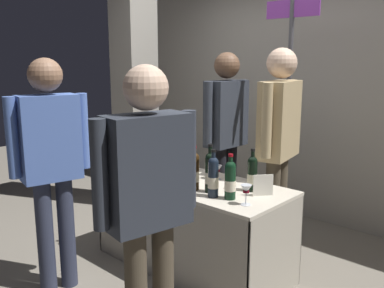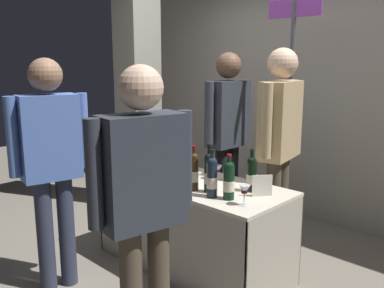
# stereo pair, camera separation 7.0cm
# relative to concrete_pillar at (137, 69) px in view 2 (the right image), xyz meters

# --- Properties ---
(ground_plane) EXTENTS (12.00, 12.00, 0.00)m
(ground_plane) POSITION_rel_concrete_pillar_xyz_m (1.55, -0.72, -1.58)
(ground_plane) COLOR gray
(back_partition) EXTENTS (6.15, 0.12, 2.59)m
(back_partition) POSITION_rel_concrete_pillar_xyz_m (1.55, 0.98, -0.28)
(back_partition) COLOR #9E998E
(back_partition) RESTS_ON ground_plane
(concrete_pillar) EXTENTS (0.38, 0.38, 3.15)m
(concrete_pillar) POSITION_rel_concrete_pillar_xyz_m (0.00, 0.00, 0.00)
(concrete_pillar) COLOR gray
(concrete_pillar) RESTS_ON ground_plane
(tasting_table) EXTENTS (1.59, 0.69, 0.73)m
(tasting_table) POSITION_rel_concrete_pillar_xyz_m (1.55, -0.72, -1.07)
(tasting_table) COLOR beige
(tasting_table) RESTS_ON ground_plane
(featured_wine_bottle) EXTENTS (0.07, 0.07, 0.33)m
(featured_wine_bottle) POSITION_rel_concrete_pillar_xyz_m (1.71, -0.88, -0.70)
(featured_wine_bottle) COLOR #38230F
(featured_wine_bottle) RESTS_ON tasting_table
(display_bottle_0) EXTENTS (0.08, 0.08, 0.36)m
(display_bottle_0) POSITION_rel_concrete_pillar_xyz_m (1.83, -0.84, -0.69)
(display_bottle_0) COLOR black
(display_bottle_0) RESTS_ON tasting_table
(display_bottle_1) EXTENTS (0.08, 0.08, 0.34)m
(display_bottle_1) POSITION_rel_concrete_pillar_xyz_m (1.00, -0.75, -0.70)
(display_bottle_1) COLOR #192333
(display_bottle_1) RESTS_ON tasting_table
(display_bottle_2) EXTENTS (0.08, 0.08, 0.33)m
(display_bottle_2) POSITION_rel_concrete_pillar_xyz_m (1.42, -0.77, -0.70)
(display_bottle_2) COLOR black
(display_bottle_2) RESTS_ON tasting_table
(display_bottle_3) EXTENTS (0.07, 0.07, 0.29)m
(display_bottle_3) POSITION_rel_concrete_pillar_xyz_m (0.87, -0.48, -0.72)
(display_bottle_3) COLOR black
(display_bottle_3) RESTS_ON tasting_table
(display_bottle_4) EXTENTS (0.08, 0.08, 0.32)m
(display_bottle_4) POSITION_rel_concrete_pillar_xyz_m (2.04, -0.87, -0.70)
(display_bottle_4) COLOR black
(display_bottle_4) RESTS_ON tasting_table
(display_bottle_5) EXTENTS (0.07, 0.07, 0.32)m
(display_bottle_5) POSITION_rel_concrete_pillar_xyz_m (2.05, -0.62, -0.71)
(display_bottle_5) COLOR black
(display_bottle_5) RESTS_ON tasting_table
(display_bottle_6) EXTENTS (0.08, 0.08, 0.34)m
(display_bottle_6) POSITION_rel_concrete_pillar_xyz_m (1.92, -0.91, -0.69)
(display_bottle_6) COLOR #192333
(display_bottle_6) RESTS_ON tasting_table
(display_bottle_7) EXTENTS (0.08, 0.08, 0.31)m
(display_bottle_7) POSITION_rel_concrete_pillar_xyz_m (0.87, -0.95, -0.71)
(display_bottle_7) COLOR #38230F
(display_bottle_7) RESTS_ON tasting_table
(wine_glass_near_vendor) EXTENTS (0.07, 0.07, 0.12)m
(wine_glass_near_vendor) POSITION_rel_concrete_pillar_xyz_m (1.67, -0.56, -0.76)
(wine_glass_near_vendor) COLOR silver
(wine_glass_near_vendor) RESTS_ON tasting_table
(wine_glass_mid) EXTENTS (0.08, 0.08, 0.14)m
(wine_glass_mid) POSITION_rel_concrete_pillar_xyz_m (2.19, -0.89, -0.74)
(wine_glass_mid) COLOR silver
(wine_glass_mid) RESTS_ON tasting_table
(flower_vase) EXTENTS (0.10, 0.12, 0.40)m
(flower_vase) POSITION_rel_concrete_pillar_xyz_m (1.10, -0.56, -0.72)
(flower_vase) COLOR silver
(flower_vase) RESTS_ON tasting_table
(brochure_stand) EXTENTS (0.10, 0.12, 0.15)m
(brochure_stand) POSITION_rel_concrete_pillar_xyz_m (2.17, -0.66, -0.77)
(brochure_stand) COLOR silver
(brochure_stand) RESTS_ON tasting_table
(vendor_presenter) EXTENTS (0.24, 0.59, 1.75)m
(vendor_presenter) POSITION_rel_concrete_pillar_xyz_m (1.31, 0.01, -0.52)
(vendor_presenter) COLOR black
(vendor_presenter) RESTS_ON ground_plane
(vendor_assistant) EXTENTS (0.29, 0.63, 1.77)m
(vendor_assistant) POSITION_rel_concrete_pillar_xyz_m (1.95, -0.11, -0.49)
(vendor_assistant) COLOR #4C4233
(vendor_assistant) RESTS_ON ground_plane
(taster_foreground_right) EXTENTS (0.29, 0.60, 1.66)m
(taster_foreground_right) POSITION_rel_concrete_pillar_xyz_m (2.15, -1.72, -0.57)
(taster_foreground_right) COLOR #4C4233
(taster_foreground_right) RESTS_ON ground_plane
(taster_foreground_left) EXTENTS (0.29, 0.56, 1.69)m
(taster_foreground_left) POSITION_rel_concrete_pillar_xyz_m (1.04, -1.64, -0.56)
(taster_foreground_left) COLOR #2D3347
(taster_foreground_left) RESTS_ON ground_plane
(booth_signpost) EXTENTS (0.51, 0.04, 2.22)m
(booth_signpost) POSITION_rel_concrete_pillar_xyz_m (1.80, 0.29, -0.24)
(booth_signpost) COLOR #47474C
(booth_signpost) RESTS_ON ground_plane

